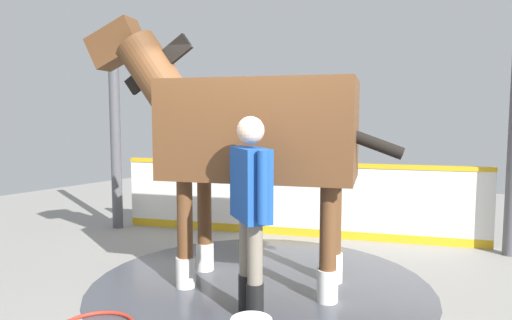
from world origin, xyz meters
TOP-DOWN VIEW (x-y plane):
  - ground_plane at (0.00, 0.00)m, footprint 16.00×16.00m
  - wet_patch at (-0.29, 0.28)m, footprint 3.55×3.55m
  - barrier_wall at (-0.97, 2.22)m, footprint 5.05×1.85m
  - roof_post_near at (-3.52, 1.06)m, footprint 0.16×0.16m
  - horse at (-0.41, 0.24)m, footprint 3.22×1.57m
  - handler at (0.09, -0.42)m, footprint 0.58×0.48m

SIDE VIEW (x-z plane):
  - ground_plane at x=0.00m, z-range -0.02..0.00m
  - wet_patch at x=-0.29m, z-range 0.00..0.00m
  - barrier_wall at x=-0.97m, z-range -0.04..1.05m
  - handler at x=0.09m, z-range 0.15..1.91m
  - roof_post_near at x=-3.52m, z-range 0.00..3.02m
  - horse at x=-0.41m, z-range 0.20..3.01m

